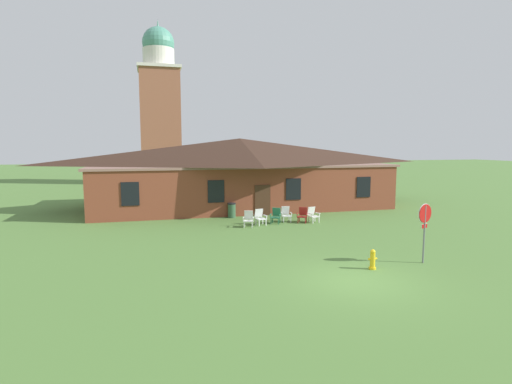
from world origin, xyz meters
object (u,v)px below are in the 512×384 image
at_px(lawn_chair_near_door, 260,217).
at_px(lawn_chair_middle, 286,214).
at_px(lawn_chair_far_side, 313,214).
at_px(stop_sign, 425,221).
at_px(lawn_chair_left_end, 276,215).
at_px(lawn_chair_right_end, 303,215).
at_px(trash_bin, 232,210).
at_px(lawn_chair_by_porch, 248,219).
at_px(fire_hydrant, 373,260).

bearing_deg(lawn_chair_near_door, lawn_chair_middle, 18.01).
xyz_separation_m(lawn_chair_middle, lawn_chair_far_side, (1.56, -0.64, 0.00)).
xyz_separation_m(stop_sign, lawn_chair_left_end, (-3.29, 9.58, -1.24)).
relative_size(lawn_chair_right_end, trash_bin, 0.98).
xyz_separation_m(stop_sign, lawn_chair_middle, (-2.50, 9.98, -1.24)).
bearing_deg(lawn_chair_right_end, lawn_chair_left_end, 174.22).
xyz_separation_m(stop_sign, trash_bin, (-5.54, 12.23, -1.24)).
xyz_separation_m(lawn_chair_by_porch, lawn_chair_far_side, (4.25, 0.40, 0.00)).
height_order(lawn_chair_by_porch, lawn_chair_left_end, same).
bearing_deg(lawn_chair_middle, lawn_chair_far_side, -22.32).
distance_m(lawn_chair_by_porch, lawn_chair_far_side, 4.26).
relative_size(lawn_chair_left_end, lawn_chair_far_side, 1.00).
distance_m(lawn_chair_near_door, fire_hydrant, 9.78).
xyz_separation_m(lawn_chair_middle, trash_bin, (-3.04, 2.25, -0.00)).
xyz_separation_m(lawn_chair_by_porch, trash_bin, (-0.35, 3.29, -0.00)).
relative_size(stop_sign, trash_bin, 2.51).
distance_m(lawn_chair_middle, trash_bin, 3.78).
xyz_separation_m(stop_sign, fire_hydrant, (-2.45, -0.22, -1.36)).
bearing_deg(lawn_chair_right_end, lawn_chair_by_porch, -172.60).
height_order(lawn_chair_near_door, trash_bin, trash_bin).
distance_m(lawn_chair_middle, lawn_chair_far_side, 1.68).
distance_m(stop_sign, lawn_chair_right_end, 9.62).
bearing_deg(lawn_chair_far_side, trash_bin, 147.82).
distance_m(lawn_chair_right_end, lawn_chair_far_side, 0.65).
height_order(lawn_chair_right_end, fire_hydrant, lawn_chair_right_end).
height_order(lawn_chair_near_door, lawn_chair_right_end, same).
bearing_deg(fire_hydrant, lawn_chair_near_door, 101.26).
bearing_deg(lawn_chair_near_door, lawn_chair_right_end, 0.76).
bearing_deg(lawn_chair_right_end, lawn_chair_middle, 148.00).
bearing_deg(lawn_chair_near_door, lawn_chair_far_side, -0.56).
bearing_deg(lawn_chair_left_end, fire_hydrant, -85.14).
bearing_deg(lawn_chair_by_porch, fire_hydrant, -73.37).
distance_m(lawn_chair_left_end, trash_bin, 3.48).
height_order(lawn_chair_middle, fire_hydrant, lawn_chair_middle).
bearing_deg(lawn_chair_far_side, lawn_chair_near_door, 179.44).
bearing_deg(stop_sign, lawn_chair_far_side, 95.76).
bearing_deg(trash_bin, lawn_chair_near_door, -67.66).
xyz_separation_m(lawn_chair_far_side, fire_hydrant, (-1.51, -9.56, -0.12)).
relative_size(lawn_chair_left_end, lawn_chair_right_end, 1.00).
bearing_deg(lawn_chair_left_end, lawn_chair_far_side, -5.90).
height_order(lawn_chair_far_side, fire_hydrant, lawn_chair_far_side).
relative_size(stop_sign, lawn_chair_left_end, 2.57).
bearing_deg(lawn_chair_middle, stop_sign, -75.94).
distance_m(lawn_chair_middle, lawn_chair_right_end, 1.07).
bearing_deg(lawn_chair_by_porch, lawn_chair_right_end, 7.40).
relative_size(lawn_chair_far_side, fire_hydrant, 1.21).
bearing_deg(trash_bin, lawn_chair_far_side, -32.18).
bearing_deg(lawn_chair_middle, lawn_chair_by_porch, -158.93).
bearing_deg(fire_hydrant, lawn_chair_far_side, 81.02).
distance_m(lawn_chair_near_door, lawn_chair_left_end, 1.10).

